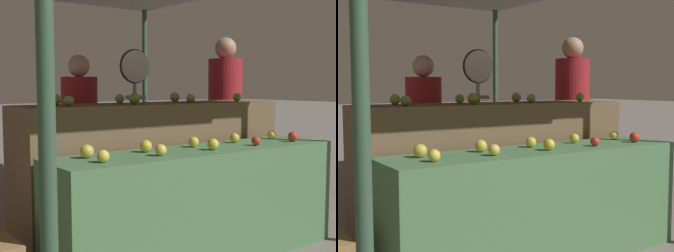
{
  "view_description": "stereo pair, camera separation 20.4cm",
  "coord_description": "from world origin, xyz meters",
  "views": [
    {
      "loc": [
        -2.21,
        -2.56,
        1.29
      ],
      "look_at": [
        -0.09,
        0.3,
        0.98
      ],
      "focal_mm": 50.0,
      "sensor_mm": 36.0,
      "label": 1
    },
    {
      "loc": [
        -2.05,
        -2.68,
        1.29
      ],
      "look_at": [
        -0.09,
        0.3,
        0.98
      ],
      "focal_mm": 50.0,
      "sensor_mm": 36.0,
      "label": 2
    }
  ],
  "objects": [
    {
      "name": "apple_front_2",
      "position": [
        0.01,
        -0.1,
        0.87
      ],
      "size": [
        0.08,
        0.08,
        0.08
      ],
      "primitive_type": "sphere",
      "color": "gold",
      "rests_on": "display_counter_front"
    },
    {
      "name": "apple_front_7",
      "position": [
        -0.0,
        0.1,
        0.87
      ],
      "size": [
        0.08,
        0.08,
        0.08
      ],
      "primitive_type": "sphere",
      "color": "gold",
      "rests_on": "display_counter_front"
    },
    {
      "name": "apple_back_3",
      "position": [
        0.83,
        0.49,
        1.18
      ],
      "size": [
        0.08,
        0.08,
        0.08
      ],
      "primitive_type": "sphere",
      "color": "#84AD3D",
      "rests_on": "display_counter_back"
    },
    {
      "name": "person_vendor_at_scale",
      "position": [
        -0.24,
        1.51,
        0.91
      ],
      "size": [
        0.43,
        0.43,
        1.58
      ],
      "rotation": [
        0.0,
        0.0,
        2.83
      ],
      "color": "#2D2D38",
      "rests_on": "ground_plane"
    },
    {
      "name": "apple_back_6",
      "position": [
        0.28,
        0.7,
        1.19
      ],
      "size": [
        0.08,
        0.08,
        0.08
      ],
      "primitive_type": "sphere",
      "color": "#8EB247",
      "rests_on": "display_counter_back"
    },
    {
      "name": "apple_front_1",
      "position": [
        -0.45,
        -0.1,
        0.87
      ],
      "size": [
        0.08,
        0.08,
        0.08
      ],
      "primitive_type": "sphere",
      "color": "yellow",
      "rests_on": "display_counter_front"
    },
    {
      "name": "apple_front_4",
      "position": [
        0.88,
        -0.11,
        0.87
      ],
      "size": [
        0.08,
        0.08,
        0.08
      ],
      "primitive_type": "sphere",
      "color": "red",
      "rests_on": "display_counter_front"
    },
    {
      "name": "produce_scale",
      "position": [
        0.16,
        1.16,
        1.2
      ],
      "size": [
        0.32,
        0.2,
        1.63
      ],
      "color": "#99999E",
      "rests_on": "ground_plane"
    },
    {
      "name": "apple_front_0",
      "position": [
        -0.88,
        -0.11,
        0.87
      ],
      "size": [
        0.08,
        0.08,
        0.08
      ],
      "primitive_type": "sphere",
      "color": "yellow",
      "rests_on": "display_counter_front"
    },
    {
      "name": "apple_front_8",
      "position": [
        0.44,
        0.12,
        0.87
      ],
      "size": [
        0.08,
        0.08,
        0.08
      ],
      "primitive_type": "sphere",
      "color": "gold",
      "rests_on": "display_counter_front"
    },
    {
      "name": "apple_front_3",
      "position": [
        0.45,
        -0.11,
        0.87
      ],
      "size": [
        0.07,
        0.07,
        0.07
      ],
      "primitive_type": "sphere",
      "color": "red",
      "rests_on": "display_counter_front"
    },
    {
      "name": "display_counter_front",
      "position": [
        0.0,
        0.0,
        0.41
      ],
      "size": [
        2.33,
        0.55,
        0.83
      ],
      "primitive_type": "cube",
      "color": "#4C7A4C",
      "rests_on": "ground_plane"
    },
    {
      "name": "person_customer_left",
      "position": [
        1.43,
        1.28,
        1.05
      ],
      "size": [
        0.48,
        0.48,
        1.82
      ],
      "rotation": [
        0.0,
        0.0,
        3.45
      ],
      "color": "#2D2D38",
      "rests_on": "ground_plane"
    },
    {
      "name": "apple_back_5",
      "position": [
        -0.27,
        0.72,
        1.18
      ],
      "size": [
        0.08,
        0.08,
        0.08
      ],
      "primitive_type": "sphere",
      "color": "#8EB247",
      "rests_on": "display_counter_back"
    },
    {
      "name": "apple_back_4",
      "position": [
        -0.82,
        0.71,
        1.18
      ],
      "size": [
        0.08,
        0.08,
        0.08
      ],
      "primitive_type": "sphere",
      "color": "#8EB247",
      "rests_on": "display_counter_back"
    },
    {
      "name": "display_counter_back",
      "position": [
        0.0,
        0.6,
        0.57
      ],
      "size": [
        2.33,
        0.55,
        1.14
      ],
      "primitive_type": "cube",
      "color": "brown",
      "rests_on": "ground_plane"
    },
    {
      "name": "apple_back_2",
      "position": [
        0.28,
        0.48,
        1.18
      ],
      "size": [
        0.08,
        0.08,
        0.08
      ],
      "primitive_type": "sphere",
      "color": "#8EB247",
      "rests_on": "display_counter_back"
    },
    {
      "name": "apple_front_6",
      "position": [
        -0.43,
        0.1,
        0.87
      ],
      "size": [
        0.09,
        0.09,
        0.09
      ],
      "primitive_type": "sphere",
      "color": "gold",
      "rests_on": "display_counter_front"
    },
    {
      "name": "apple_back_1",
      "position": [
        -0.27,
        0.5,
        1.19
      ],
      "size": [
        0.09,
        0.09,
        0.09
      ],
      "primitive_type": "sphere",
      "color": "#7AA338",
      "rests_on": "display_counter_back"
    },
    {
      "name": "apple_front_9",
      "position": [
        0.88,
        0.12,
        0.87
      ],
      "size": [
        0.07,
        0.07,
        0.07
      ],
      "primitive_type": "sphere",
      "color": "yellow",
      "rests_on": "display_counter_front"
    },
    {
      "name": "apple_front_5",
      "position": [
        -0.88,
        0.1,
        0.87
      ],
      "size": [
        0.09,
        0.09,
        0.09
      ],
      "primitive_type": "sphere",
      "color": "gold",
      "rests_on": "display_counter_front"
    },
    {
      "name": "apple_back_0",
      "position": [
        -0.82,
        0.49,
        1.18
      ],
      "size": [
        0.08,
        0.08,
        0.08
      ],
      "primitive_type": "sphere",
      "color": "#7AA338",
      "rests_on": "display_counter_back"
    }
  ]
}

